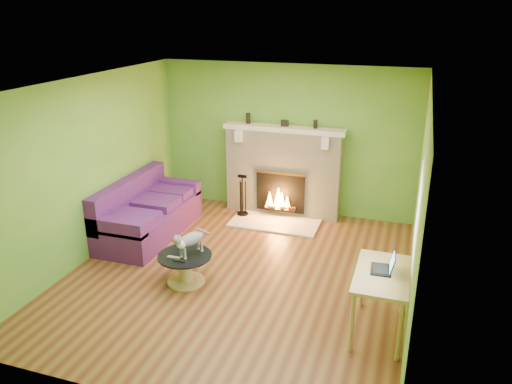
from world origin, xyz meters
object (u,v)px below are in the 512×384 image
at_px(coffee_table, 185,267).
at_px(desk, 382,280).
at_px(sofa, 146,213).
at_px(cat, 191,242).

xyz_separation_m(coffee_table, desk, (2.54, -0.29, 0.42)).
height_order(sofa, desk, sofa).
bearing_deg(cat, coffee_table, -123.96).
relative_size(sofa, coffee_table, 2.83).
height_order(sofa, cat, sofa).
bearing_deg(sofa, coffee_table, -43.44).
distance_m(desk, cat, 2.49).
xyz_separation_m(sofa, cat, (1.35, -1.15, 0.24)).
bearing_deg(cat, desk, 16.12).
distance_m(coffee_table, desk, 2.59).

